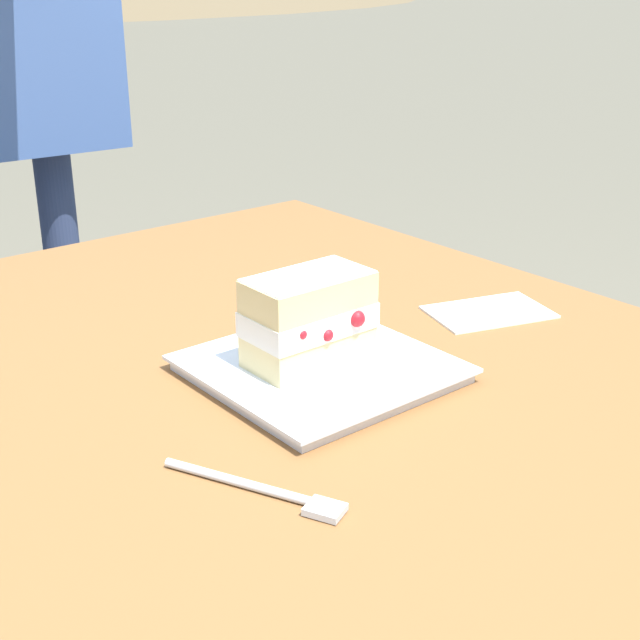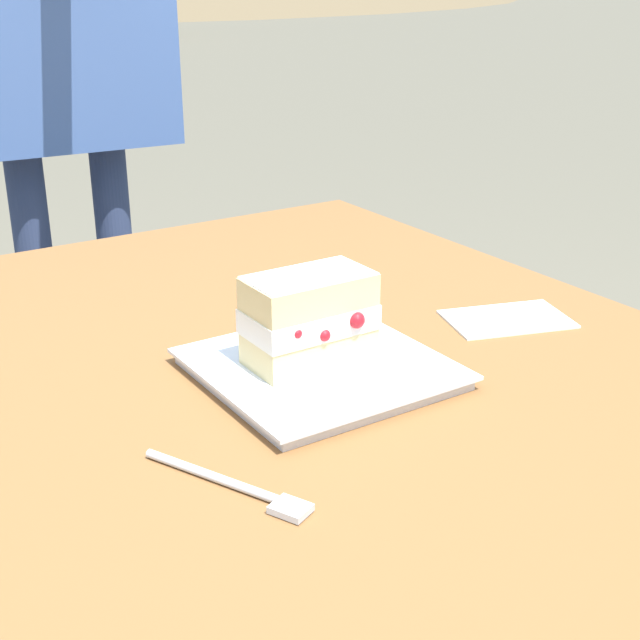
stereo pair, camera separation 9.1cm
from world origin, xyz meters
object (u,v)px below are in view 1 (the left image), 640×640
at_px(dessert_plate, 320,369).
at_px(cake_slice, 309,319).
at_px(paper_napkin, 489,312).
at_px(dessert_fork, 266,490).
at_px(patio_table, 165,477).

distance_m(dessert_plate, cake_slice, 0.06).
distance_m(dessert_plate, paper_napkin, 0.28).
bearing_deg(dessert_fork, patio_table, 84.77).
xyz_separation_m(patio_table, dessert_fork, (-0.02, -0.21, 0.10)).
relative_size(patio_table, dessert_plate, 4.98).
bearing_deg(paper_napkin, patio_table, 172.53).
distance_m(patio_table, paper_napkin, 0.45).
xyz_separation_m(dessert_plate, paper_napkin, (0.28, 0.01, -0.01)).
height_order(patio_table, cake_slice, cake_slice).
distance_m(cake_slice, dessert_fork, 0.24).
bearing_deg(dessert_plate, paper_napkin, 1.39).
xyz_separation_m(patio_table, cake_slice, (0.15, -0.05, 0.16)).
relative_size(dessert_plate, dessert_fork, 1.48).
bearing_deg(dessert_fork, cake_slice, 42.54).
xyz_separation_m(patio_table, dessert_plate, (0.16, -0.06, 0.10)).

